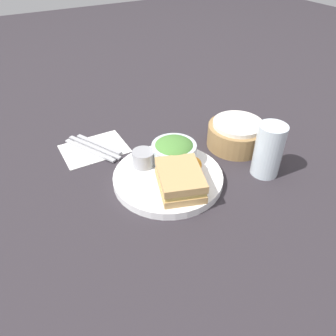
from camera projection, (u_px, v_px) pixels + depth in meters
The scene contains 12 objects.
ground_plane at pixel (168, 181), 0.81m from camera, with size 4.00×4.00×0.00m, color #2D282D.
plate at pixel (168, 178), 0.81m from camera, with size 0.27×0.27×0.02m, color white.
sandwich at pixel (179, 180), 0.74m from camera, with size 0.15×0.13×0.05m.
salad_bowl at pixel (174, 151), 0.83m from camera, with size 0.11×0.11×0.06m.
dressing_cup at pixel (143, 158), 0.82m from camera, with size 0.06×0.06×0.04m, color #99999E.
orange_wedge at pixel (193, 165), 0.79m from camera, with size 0.04×0.04×0.04m, color orange.
drink_glass at pixel (268, 150), 0.80m from camera, with size 0.07×0.07×0.14m, color silver.
bread_basket at pixel (237, 134), 0.92m from camera, with size 0.16×0.16×0.08m.
napkin at pixel (94, 148), 0.92m from camera, with size 0.13×0.18×0.00m, color white.
fork at pixel (90, 150), 0.91m from camera, with size 0.18×0.01×0.01m, color #B2B2B7.
knife at pixel (94, 147), 0.92m from camera, with size 0.19×0.01×0.01m, color #B2B2B7.
spoon at pixel (99, 144), 0.93m from camera, with size 0.16×0.01×0.01m, color #B2B2B7.
Camera 1 is at (0.54, -0.30, 0.52)m, focal length 35.00 mm.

